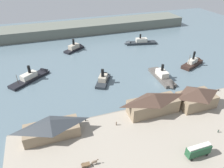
{
  "coord_description": "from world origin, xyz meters",
  "views": [
    {
      "loc": [
        -36.53,
        -67.99,
        57.11
      ],
      "look_at": [
        -7.31,
        16.76,
        2.0
      ],
      "focal_mm": 33.56,
      "sensor_mm": 36.0,
      "label": 1
    }
  ],
  "objects_px": {
    "mooring_post_east": "(219,90)",
    "ferry_outer_harbor": "(104,78)",
    "pedestrian_standing_center": "(218,131)",
    "ferry_approaching_east": "(34,76)",
    "street_tram": "(198,150)",
    "ferry_shed_central_terminal": "(51,128)",
    "ferry_departing_north": "(138,42)",
    "pedestrian_by_tram": "(116,123)",
    "ferry_shed_east_terminal": "(153,103)",
    "mooring_post_center_east": "(85,120)",
    "ferry_shed_customs_shed": "(197,97)",
    "ferry_moored_east": "(194,63)",
    "horse_cart": "(89,164)",
    "ferry_approaching_west": "(76,48)",
    "ferry_near_quay": "(164,78)"
  },
  "relations": [
    {
      "from": "mooring_post_east",
      "to": "ferry_outer_harbor",
      "type": "xyz_separation_m",
      "value": [
        -49.18,
        29.31,
        -0.2
      ]
    },
    {
      "from": "pedestrian_standing_center",
      "to": "ferry_approaching_east",
      "type": "height_order",
      "value": "ferry_approaching_east"
    },
    {
      "from": "street_tram",
      "to": "pedestrian_standing_center",
      "type": "height_order",
      "value": "street_tram"
    },
    {
      "from": "ferry_shed_central_terminal",
      "to": "ferry_departing_north",
      "type": "relative_size",
      "value": 0.79
    },
    {
      "from": "street_tram",
      "to": "pedestrian_by_tram",
      "type": "relative_size",
      "value": 4.77
    },
    {
      "from": "ferry_shed_east_terminal",
      "to": "pedestrian_standing_center",
      "type": "bearing_deg",
      "value": -46.93
    },
    {
      "from": "mooring_post_center_east",
      "to": "pedestrian_by_tram",
      "type": "bearing_deg",
      "value": -30.25
    },
    {
      "from": "ferry_shed_customs_shed",
      "to": "mooring_post_east",
      "type": "distance_m",
      "value": 19.51
    },
    {
      "from": "ferry_moored_east",
      "to": "pedestrian_standing_center",
      "type": "bearing_deg",
      "value": -119.28
    },
    {
      "from": "ferry_shed_east_terminal",
      "to": "ferry_moored_east",
      "type": "height_order",
      "value": "ferry_shed_east_terminal"
    },
    {
      "from": "ferry_outer_harbor",
      "to": "ferry_shed_central_terminal",
      "type": "bearing_deg",
      "value": -131.79
    },
    {
      "from": "ferry_shed_customs_shed",
      "to": "horse_cart",
      "type": "bearing_deg",
      "value": -163.45
    },
    {
      "from": "street_tram",
      "to": "mooring_post_east",
      "type": "distance_m",
      "value": 45.29
    },
    {
      "from": "ferry_shed_central_terminal",
      "to": "mooring_post_center_east",
      "type": "bearing_deg",
      "value": 16.12
    },
    {
      "from": "pedestrian_by_tram",
      "to": "ferry_departing_north",
      "type": "bearing_deg",
      "value": 59.77
    },
    {
      "from": "ferry_approaching_east",
      "to": "horse_cart",
      "type": "bearing_deg",
      "value": -77.22
    },
    {
      "from": "ferry_shed_east_terminal",
      "to": "street_tram",
      "type": "distance_m",
      "value": 25.07
    },
    {
      "from": "ferry_shed_east_terminal",
      "to": "ferry_moored_east",
      "type": "bearing_deg",
      "value": 35.76
    },
    {
      "from": "horse_cart",
      "to": "mooring_post_center_east",
      "type": "height_order",
      "value": "horse_cart"
    },
    {
      "from": "ferry_approaching_east",
      "to": "ferry_shed_customs_shed",
      "type": "bearing_deg",
      "value": -37.32
    },
    {
      "from": "ferry_shed_customs_shed",
      "to": "ferry_approaching_west",
      "type": "relative_size",
      "value": 0.94
    },
    {
      "from": "ferry_shed_east_terminal",
      "to": "pedestrian_by_tram",
      "type": "distance_m",
      "value": 17.6
    },
    {
      "from": "pedestrian_standing_center",
      "to": "ferry_near_quay",
      "type": "height_order",
      "value": "ferry_near_quay"
    },
    {
      "from": "pedestrian_standing_center",
      "to": "ferry_near_quay",
      "type": "relative_size",
      "value": 0.07
    },
    {
      "from": "mooring_post_center_east",
      "to": "ferry_approaching_west",
      "type": "height_order",
      "value": "ferry_approaching_west"
    },
    {
      "from": "ferry_shed_east_terminal",
      "to": "ferry_outer_harbor",
      "type": "distance_m",
      "value": 35.17
    },
    {
      "from": "ferry_shed_east_terminal",
      "to": "street_tram",
      "type": "relative_size",
      "value": 2.52
    },
    {
      "from": "horse_cart",
      "to": "mooring_post_east",
      "type": "distance_m",
      "value": 72.4
    },
    {
      "from": "ferry_shed_central_terminal",
      "to": "ferry_shed_customs_shed",
      "type": "xyz_separation_m",
      "value": [
        60.56,
        -1.79,
        0.68
      ]
    },
    {
      "from": "mooring_post_east",
      "to": "ferry_near_quay",
      "type": "distance_m",
      "value": 26.63
    },
    {
      "from": "ferry_departing_north",
      "to": "horse_cart",
      "type": "bearing_deg",
      "value": -122.82
    },
    {
      "from": "pedestrian_standing_center",
      "to": "ferry_near_quay",
      "type": "distance_m",
      "value": 41.18
    },
    {
      "from": "street_tram",
      "to": "ferry_outer_harbor",
      "type": "relative_size",
      "value": 0.52
    },
    {
      "from": "ferry_shed_central_terminal",
      "to": "pedestrian_by_tram",
      "type": "bearing_deg",
      "value": -6.03
    },
    {
      "from": "ferry_outer_harbor",
      "to": "street_tram",
      "type": "bearing_deg",
      "value": -76.29
    },
    {
      "from": "pedestrian_by_tram",
      "to": "ferry_outer_harbor",
      "type": "bearing_deg",
      "value": 80.62
    },
    {
      "from": "street_tram",
      "to": "ferry_approaching_east",
      "type": "xyz_separation_m",
      "value": [
        -49.13,
        73.2,
        -2.48
      ]
    },
    {
      "from": "ferry_shed_east_terminal",
      "to": "ferry_approaching_west",
      "type": "bearing_deg",
      "value": 101.92
    },
    {
      "from": "ferry_departing_north",
      "to": "pedestrian_standing_center",
      "type": "bearing_deg",
      "value": -97.06
    },
    {
      "from": "pedestrian_by_tram",
      "to": "ferry_moored_east",
      "type": "relative_size",
      "value": 0.09
    },
    {
      "from": "ferry_departing_north",
      "to": "pedestrian_by_tram",
      "type": "bearing_deg",
      "value": -120.23
    },
    {
      "from": "ferry_outer_harbor",
      "to": "ferry_near_quay",
      "type": "height_order",
      "value": "ferry_near_quay"
    },
    {
      "from": "horse_cart",
      "to": "mooring_post_center_east",
      "type": "relative_size",
      "value": 6.17
    },
    {
      "from": "ferry_shed_east_terminal",
      "to": "ferry_departing_north",
      "type": "xyz_separation_m",
      "value": [
        29.13,
        76.56,
        -4.37
      ]
    },
    {
      "from": "street_tram",
      "to": "mooring_post_center_east",
      "type": "relative_size",
      "value": 9.37
    },
    {
      "from": "ferry_shed_east_terminal",
      "to": "horse_cart",
      "type": "bearing_deg",
      "value": -151.37
    },
    {
      "from": "mooring_post_center_east",
      "to": "street_tram",
      "type": "bearing_deg",
      "value": -42.79
    },
    {
      "from": "mooring_post_east",
      "to": "ferry_moored_east",
      "type": "xyz_separation_m",
      "value": [
        8.45,
        29.74,
        -0.15
      ]
    },
    {
      "from": "pedestrian_standing_center",
      "to": "ferry_departing_north",
      "type": "distance_m",
      "value": 95.84
    },
    {
      "from": "mooring_post_east",
      "to": "horse_cart",
      "type": "bearing_deg",
      "value": -163.27
    }
  ]
}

